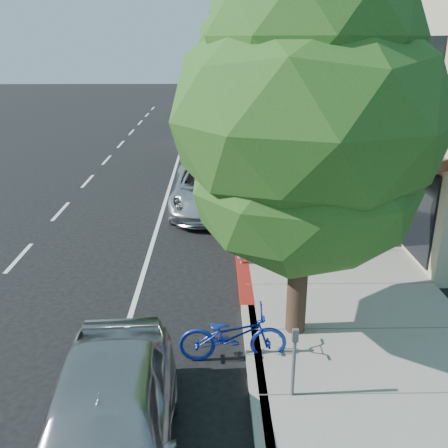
{
  "coord_description": "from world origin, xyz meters",
  "views": [
    {
      "loc": [
        -0.7,
        -10.79,
        5.72
      ],
      "look_at": [
        -0.5,
        0.98,
        1.35
      ],
      "focal_mm": 40.0,
      "sensor_mm": 36.0,
      "label": 1
    }
  ],
  "objects_px": {
    "bicycle": "(233,335)",
    "near_car_a": "(105,431)",
    "street_tree_3": "(246,49)",
    "silver_suv": "(208,188)",
    "street_tree_2": "(255,73)",
    "street_tree_4": "(241,52)",
    "cyclist": "(243,237)",
    "dark_suv_far": "(217,109)",
    "street_tree_5": "(237,57)",
    "pedestrian": "(282,196)",
    "white_pickup": "(200,129)",
    "dark_sedan": "(220,166)",
    "street_tree_1": "(271,91)",
    "street_tree_0": "(307,122)"
  },
  "relations": [
    {
      "from": "bicycle",
      "to": "near_car_a",
      "type": "height_order",
      "value": "near_car_a"
    },
    {
      "from": "street_tree_3",
      "to": "silver_suv",
      "type": "height_order",
      "value": "street_tree_3"
    },
    {
      "from": "street_tree_2",
      "to": "street_tree_4",
      "type": "relative_size",
      "value": 0.88
    },
    {
      "from": "silver_suv",
      "to": "near_car_a",
      "type": "height_order",
      "value": "near_car_a"
    },
    {
      "from": "cyclist",
      "to": "dark_suv_far",
      "type": "bearing_deg",
      "value": 0.3
    },
    {
      "from": "street_tree_3",
      "to": "street_tree_4",
      "type": "relative_size",
      "value": 1.05
    },
    {
      "from": "street_tree_2",
      "to": "near_car_a",
      "type": "distance_m",
      "value": 16.22
    },
    {
      "from": "street_tree_3",
      "to": "street_tree_5",
      "type": "height_order",
      "value": "street_tree_3"
    },
    {
      "from": "pedestrian",
      "to": "bicycle",
      "type": "bearing_deg",
      "value": 39.8
    },
    {
      "from": "silver_suv",
      "to": "white_pickup",
      "type": "height_order",
      "value": "white_pickup"
    },
    {
      "from": "street_tree_2",
      "to": "dark_sedan",
      "type": "xyz_separation_m",
      "value": [
        -1.4,
        -0.21,
        -3.74
      ]
    },
    {
      "from": "near_car_a",
      "to": "white_pickup",
      "type": "bearing_deg",
      "value": 84.59
    },
    {
      "from": "street_tree_1",
      "to": "dark_suv_far",
      "type": "height_order",
      "value": "street_tree_1"
    },
    {
      "from": "street_tree_4",
      "to": "white_pickup",
      "type": "relative_size",
      "value": 1.32
    },
    {
      "from": "street_tree_1",
      "to": "street_tree_5",
      "type": "height_order",
      "value": "street_tree_5"
    },
    {
      "from": "silver_suv",
      "to": "white_pickup",
      "type": "xyz_separation_m",
      "value": [
        -0.63,
        11.73,
        0.14
      ]
    },
    {
      "from": "street_tree_2",
      "to": "bicycle",
      "type": "bearing_deg",
      "value": -95.8
    },
    {
      "from": "street_tree_3",
      "to": "bicycle",
      "type": "height_order",
      "value": "street_tree_3"
    },
    {
      "from": "cyclist",
      "to": "bicycle",
      "type": "distance_m",
      "value": 4.21
    },
    {
      "from": "street_tree_2",
      "to": "bicycle",
      "type": "relative_size",
      "value": 3.52
    },
    {
      "from": "dark_suv_far",
      "to": "street_tree_5",
      "type": "bearing_deg",
      "value": 29.78
    },
    {
      "from": "silver_suv",
      "to": "street_tree_0",
      "type": "bearing_deg",
      "value": -76.35
    },
    {
      "from": "street_tree_2",
      "to": "cyclist",
      "type": "bearing_deg",
      "value": -95.87
    },
    {
      "from": "silver_suv",
      "to": "near_car_a",
      "type": "distance_m",
      "value": 11.8
    },
    {
      "from": "white_pickup",
      "to": "dark_suv_far",
      "type": "relative_size",
      "value": 1.31
    },
    {
      "from": "white_pickup",
      "to": "dark_suv_far",
      "type": "distance_m",
      "value": 9.48
    },
    {
      "from": "street_tree_3",
      "to": "white_pickup",
      "type": "distance_m",
      "value": 5.41
    },
    {
      "from": "cyclist",
      "to": "near_car_a",
      "type": "height_order",
      "value": "cyclist"
    },
    {
      "from": "street_tree_2",
      "to": "street_tree_4",
      "type": "xyz_separation_m",
      "value": [
        -0.0,
        12.0,
        0.54
      ]
    },
    {
      "from": "street_tree_4",
      "to": "white_pickup",
      "type": "xyz_separation_m",
      "value": [
        -2.5,
        -4.04,
        -4.09
      ]
    },
    {
      "from": "street_tree_2",
      "to": "silver_suv",
      "type": "height_order",
      "value": "street_tree_2"
    },
    {
      "from": "dark_suv_far",
      "to": "white_pickup",
      "type": "bearing_deg",
      "value": -89.7
    },
    {
      "from": "street_tree_2",
      "to": "white_pickup",
      "type": "distance_m",
      "value": 9.07
    },
    {
      "from": "street_tree_0",
      "to": "street_tree_5",
      "type": "relative_size",
      "value": 1.0
    },
    {
      "from": "cyclist",
      "to": "dark_suv_far",
      "type": "relative_size",
      "value": 0.35
    },
    {
      "from": "silver_suv",
      "to": "street_tree_2",
      "type": "bearing_deg",
      "value": 64.42
    },
    {
      "from": "street_tree_4",
      "to": "bicycle",
      "type": "relative_size",
      "value": 4.01
    },
    {
      "from": "street_tree_2",
      "to": "silver_suv",
      "type": "bearing_deg",
      "value": -116.42
    },
    {
      "from": "street_tree_4",
      "to": "street_tree_5",
      "type": "distance_m",
      "value": 6.02
    },
    {
      "from": "street_tree_3",
      "to": "white_pickup",
      "type": "bearing_deg",
      "value": 141.89
    },
    {
      "from": "cyclist",
      "to": "near_car_a",
      "type": "distance_m",
      "value": 7.23
    },
    {
      "from": "street_tree_4",
      "to": "cyclist",
      "type": "height_order",
      "value": "street_tree_4"
    },
    {
      "from": "street_tree_0",
      "to": "white_pickup",
      "type": "relative_size",
      "value": 1.18
    },
    {
      "from": "pedestrian",
      "to": "street_tree_0",
      "type": "bearing_deg",
      "value": 48.9
    },
    {
      "from": "near_car_a",
      "to": "street_tree_4",
      "type": "bearing_deg",
      "value": 79.62
    },
    {
      "from": "pedestrian",
      "to": "near_car_a",
      "type": "bearing_deg",
      "value": 34.03
    },
    {
      "from": "street_tree_3",
      "to": "street_tree_4",
      "type": "distance_m",
      "value": 6.01
    },
    {
      "from": "street_tree_2",
      "to": "cyclist",
      "type": "relative_size",
      "value": 4.31
    },
    {
      "from": "street_tree_4",
      "to": "near_car_a",
      "type": "bearing_deg",
      "value": -96.43
    },
    {
      "from": "pedestrian",
      "to": "street_tree_2",
      "type": "bearing_deg",
      "value": -120.07
    }
  ]
}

